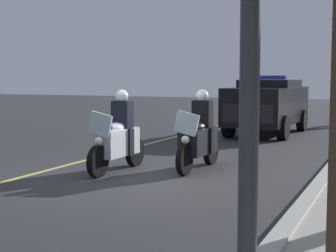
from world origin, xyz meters
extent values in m
plane|color=#333335|center=(0.00, 0.00, 0.00)|extent=(80.00, 80.00, 0.00)
cube|color=#B7B5AD|center=(0.00, 3.43, 0.07)|extent=(48.00, 0.24, 0.15)
cube|color=#E0D14C|center=(0.00, -2.12, 0.00)|extent=(48.00, 0.12, 0.01)
cylinder|color=black|center=(0.49, -0.72, 0.32)|extent=(0.64, 0.13, 0.64)
cylinder|color=black|center=(-1.01, -0.69, 0.32)|extent=(0.64, 0.15, 0.64)
cube|color=silver|center=(-0.24, -0.70, 0.62)|extent=(1.21, 0.47, 0.56)
ellipsoid|color=silver|center=(-0.19, -0.70, 0.92)|extent=(0.57, 0.33, 0.24)
cube|color=silver|center=(0.39, -0.72, 1.05)|extent=(0.07, 0.56, 0.53)
sphere|color=#F9F4CC|center=(0.45, -0.72, 0.72)|extent=(0.17, 0.17, 0.17)
sphere|color=red|center=(0.26, -0.87, 0.98)|extent=(0.09, 0.09, 0.09)
sphere|color=#1933F2|center=(0.26, -0.55, 0.98)|extent=(0.09, 0.09, 0.09)
cube|color=black|center=(-0.47, -0.70, 1.18)|extent=(0.29, 0.41, 0.60)
cube|color=black|center=(-0.40, -0.50, 0.62)|extent=(0.18, 0.14, 0.56)
cube|color=black|center=(-0.41, -0.90, 0.62)|extent=(0.18, 0.14, 0.56)
sphere|color=silver|center=(-0.45, -0.70, 1.58)|extent=(0.28, 0.28, 0.28)
cylinder|color=black|center=(-0.42, 0.76, 0.32)|extent=(0.64, 0.13, 0.64)
cylinder|color=black|center=(-1.92, 0.79, 0.32)|extent=(0.64, 0.15, 0.64)
cube|color=black|center=(-1.15, 0.77, 0.62)|extent=(1.21, 0.47, 0.56)
ellipsoid|color=black|center=(-1.10, 0.77, 0.92)|extent=(0.57, 0.33, 0.24)
cube|color=silver|center=(-0.52, 0.76, 1.05)|extent=(0.07, 0.56, 0.53)
sphere|color=#F9F4CC|center=(-0.46, 0.76, 0.72)|extent=(0.17, 0.17, 0.17)
sphere|color=red|center=(-0.66, 0.60, 0.98)|extent=(0.09, 0.09, 0.09)
sphere|color=#1933F2|center=(-0.65, 0.92, 0.98)|extent=(0.09, 0.09, 0.09)
cube|color=black|center=(-1.38, 0.78, 1.18)|extent=(0.29, 0.41, 0.60)
cube|color=black|center=(-1.32, 0.98, 0.62)|extent=(0.18, 0.14, 0.56)
cube|color=black|center=(-1.33, 0.58, 0.62)|extent=(0.18, 0.14, 0.56)
sphere|color=white|center=(-1.36, 0.78, 1.58)|extent=(0.28, 0.28, 0.28)
cube|color=black|center=(-8.72, 0.49, 1.02)|extent=(4.94, 2.01, 1.24)
cube|color=black|center=(-9.02, 0.50, 1.72)|extent=(2.44, 1.80, 0.36)
cube|color=#2633D8|center=(-8.82, 0.49, 1.98)|extent=(0.31, 1.21, 0.14)
cube|color=black|center=(-6.32, 0.44, 0.88)|extent=(0.16, 1.62, 0.56)
cylinder|color=black|center=(-7.15, 1.36, 0.40)|extent=(0.81, 0.30, 0.80)
cylinder|color=black|center=(-7.19, -0.44, 0.40)|extent=(0.81, 0.30, 0.80)
cylinder|color=black|center=(-10.25, 1.42, 0.40)|extent=(0.81, 0.30, 0.80)
cylinder|color=black|center=(-10.29, -0.38, 0.40)|extent=(0.81, 0.30, 0.80)
cylinder|color=black|center=(-12.00, 2.32, 0.33)|extent=(0.66, 0.05, 0.66)
cylinder|color=black|center=(-13.10, 2.35, 0.33)|extent=(0.66, 0.05, 0.66)
cube|color=black|center=(-12.55, 2.33, 0.60)|extent=(1.00, 0.08, 0.36)
cube|color=black|center=(-12.60, 2.33, 1.20)|extent=(0.25, 0.33, 0.56)
sphere|color=tan|center=(-12.57, 2.33, 1.58)|extent=(0.22, 0.22, 0.22)
cylinder|color=#38383D|center=(6.07, 3.83, 2.02)|extent=(0.12, 0.12, 3.84)
camera|label=1|loc=(9.01, 4.63, 1.96)|focal=54.67mm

